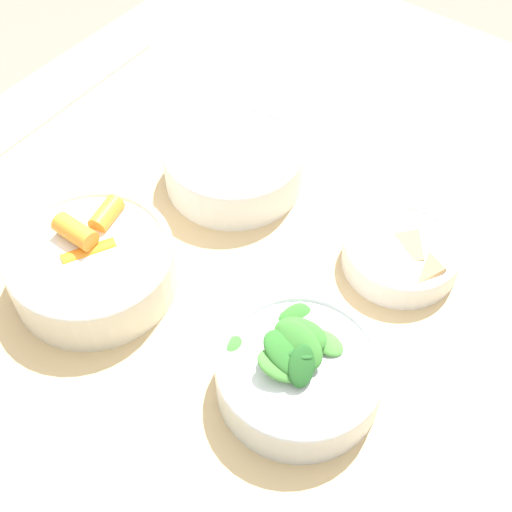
% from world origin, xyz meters
% --- Properties ---
extents(ground_plane, '(10.00, 10.00, 0.00)m').
position_xyz_m(ground_plane, '(0.00, 0.00, 0.00)').
color(ground_plane, gray).
extents(dining_table, '(1.20, 0.92, 0.73)m').
position_xyz_m(dining_table, '(0.00, 0.00, 0.62)').
color(dining_table, tan).
rests_on(dining_table, ground_plane).
extents(bowl_carrots, '(0.18, 0.18, 0.08)m').
position_xyz_m(bowl_carrots, '(-0.11, 0.11, 0.76)').
color(bowl_carrots, silver).
rests_on(bowl_carrots, dining_table).
extents(bowl_greens, '(0.17, 0.17, 0.09)m').
position_xyz_m(bowl_greens, '(-0.08, -0.15, 0.76)').
color(bowl_greens, silver).
rests_on(bowl_greens, dining_table).
extents(bowl_beans_hotdog, '(0.17, 0.17, 0.06)m').
position_xyz_m(bowl_beans_hotdog, '(0.11, 0.09, 0.75)').
color(bowl_beans_hotdog, white).
rests_on(bowl_beans_hotdog, dining_table).
extents(bowl_cookies, '(0.13, 0.13, 0.04)m').
position_xyz_m(bowl_cookies, '(0.12, -0.15, 0.75)').
color(bowl_cookies, white).
rests_on(bowl_cookies, dining_table).
extents(ruler, '(0.31, 0.04, 0.00)m').
position_xyz_m(ruler, '(0.10, 0.38, 0.73)').
color(ruler, silver).
rests_on(ruler, dining_table).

